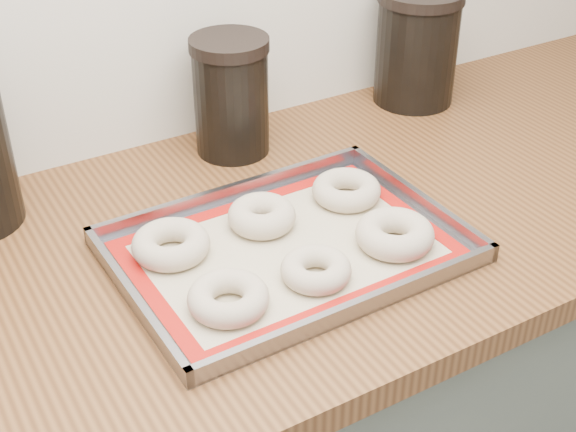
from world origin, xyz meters
TOP-DOWN VIEW (x-y plane):
  - cabinet at (0.00, 1.68)m, footprint 3.00×0.65m
  - countertop at (0.00, 1.68)m, footprint 3.06×0.68m
  - baking_tray at (-0.11, 1.61)m, footprint 0.47×0.34m
  - baking_mat at (-0.11, 1.61)m, footprint 0.42×0.30m
  - bagel_front_left at (-0.23, 1.54)m, footprint 0.12×0.12m
  - bagel_front_mid at (-0.11, 1.53)m, footprint 0.09×0.09m
  - bagel_front_right at (0.03, 1.54)m, footprint 0.13×0.13m
  - bagel_back_left at (-0.25, 1.68)m, footprint 0.12×0.12m
  - bagel_back_mid at (-0.11, 1.67)m, footprint 0.11×0.11m
  - bagel_back_right at (0.04, 1.67)m, footprint 0.13×0.13m
  - canister_mid at (-0.04, 1.91)m, footprint 0.13×0.13m
  - canister_right at (0.35, 1.91)m, footprint 0.15×0.15m

SIDE VIEW (x-z plane):
  - cabinet at x=0.00m, z-range 0.00..0.86m
  - countertop at x=0.00m, z-range 0.86..0.90m
  - baking_mat at x=-0.11m, z-range 0.90..0.91m
  - baking_tray at x=-0.11m, z-range 0.89..0.92m
  - bagel_front_mid at x=-0.11m, z-range 0.90..0.94m
  - bagel_front_left at x=-0.23m, z-range 0.90..0.94m
  - bagel_back_right at x=0.04m, z-range 0.90..0.94m
  - bagel_back_left at x=-0.25m, z-range 0.90..0.94m
  - bagel_back_mid at x=-0.11m, z-range 0.90..0.94m
  - bagel_front_right at x=0.03m, z-range 0.90..0.94m
  - canister_mid at x=-0.04m, z-range 0.90..1.10m
  - canister_right at x=0.35m, z-range 0.90..1.11m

